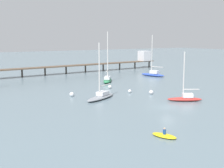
{
  "coord_description": "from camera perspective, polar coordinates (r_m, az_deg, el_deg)",
  "views": [
    {
      "loc": [
        -33.64,
        -36.83,
        11.61
      ],
      "look_at": [
        0.0,
        17.82,
        1.5
      ],
      "focal_mm": 48.32,
      "sensor_mm": 36.0,
      "label": 1
    }
  ],
  "objects": [
    {
      "name": "sailboat_gray",
      "position": [
        56.74,
        -2.11,
        -2.21
      ],
      "size": [
        8.47,
        5.96,
        10.55
      ],
      "color": "gray",
      "rests_on": "ground_plane"
    },
    {
      "name": "sailboat_red",
      "position": [
        56.39,
        13.68,
        -2.52
      ],
      "size": [
        6.21,
        4.79,
        8.97
      ],
      "color": "red",
      "rests_on": "ground_plane"
    },
    {
      "name": "mooring_buoy_mid",
      "position": [
        62.99,
        3.37,
        -1.36
      ],
      "size": [
        0.71,
        0.71,
        0.71
      ],
      "primitive_type": "sphere",
      "color": "silver",
      "rests_on": "ground_plane"
    },
    {
      "name": "mooring_buoy_near",
      "position": [
        68.15,
        -0.42,
        -0.52
      ],
      "size": [
        0.79,
        0.79,
        0.79
      ],
      "primitive_type": "sphere",
      "color": "silver",
      "rests_on": "ground_plane"
    },
    {
      "name": "pier",
      "position": [
        100.58,
        -3.83,
        4.09
      ],
      "size": [
        79.68,
        8.81,
        6.3
      ],
      "color": "brown",
      "rests_on": "ground_plane"
    },
    {
      "name": "mooring_buoy_far",
      "position": [
        59.57,
        -7.63,
        -1.94
      ],
      "size": [
        0.87,
        0.87,
        0.87
      ],
      "primitive_type": "sphere",
      "color": "silver",
      "rests_on": "ground_plane"
    },
    {
      "name": "mooring_buoy_inner",
      "position": [
        61.86,
        7.42,
        -1.54
      ],
      "size": [
        0.86,
        0.86,
        0.86
      ],
      "primitive_type": "sphere",
      "color": "silver",
      "rests_on": "ground_plane"
    },
    {
      "name": "sailboat_blue",
      "position": [
        90.09,
        7.76,
        1.95
      ],
      "size": [
        4.62,
        8.16,
        12.11
      ],
      "color": "#2D4CB7",
      "rests_on": "ground_plane"
    },
    {
      "name": "ground_plane",
      "position": [
        51.22,
        10.54,
        -4.3
      ],
      "size": [
        400.0,
        400.0,
        0.0
      ],
      "primitive_type": "plane",
      "color": "slate"
    },
    {
      "name": "sailboat_green",
      "position": [
        77.63,
        -0.85,
        0.94
      ],
      "size": [
        6.46,
        7.78,
        12.91
      ],
      "color": "#287F4C",
      "rests_on": "ground_plane"
    },
    {
      "name": "dinghy_yellow",
      "position": [
        36.19,
        9.86,
        -9.56
      ],
      "size": [
        2.3,
        3.42,
        1.14
      ],
      "color": "yellow",
      "rests_on": "ground_plane"
    }
  ]
}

